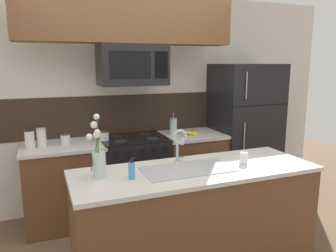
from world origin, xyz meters
The scene contains 21 objects.
ground_plane centered at (0.00, 0.00, 0.00)m, with size 10.00×10.00×0.00m, color brown.
rear_partition centered at (0.30, 1.28, 1.30)m, with size 5.20×0.10×2.60m, color silver.
splash_band centered at (0.00, 1.22, 1.15)m, with size 3.15×0.01×0.48m, color #332319.
back_counter_left centered at (-0.79, 0.90, 0.46)m, with size 0.86×0.65×0.91m.
back_counter_right centered at (0.75, 0.90, 0.46)m, with size 0.77×0.65×0.91m.
stove_range centered at (0.00, 0.90, 0.46)m, with size 0.76×0.64×0.93m.
microwave centered at (0.00, 0.88, 1.75)m, with size 0.74×0.40×0.45m.
upper_cabinet_band centered at (-0.04, 0.85, 2.28)m, with size 2.33×0.34×0.60m, color brown.
refrigerator centered at (1.52, 0.92, 0.88)m, with size 0.81×0.74×1.76m.
storage_jar_tall centered at (-1.11, 0.88, 1.01)m, with size 0.10×0.10×0.20m.
storage_jar_medium centered at (-0.99, 0.90, 1.01)m, with size 0.10×0.10×0.19m.
storage_jar_short centered at (-0.75, 0.92, 0.97)m, with size 0.10×0.10×0.11m.
storage_jar_squat centered at (-0.34, 0.90, 0.97)m, with size 0.11×0.11×0.12m.
banana_bunch centered at (0.73, 0.84, 0.93)m, with size 0.19×0.13×0.08m.
french_press centered at (0.53, 0.96, 1.01)m, with size 0.09×0.09×0.27m.
island_counter centered at (0.19, -0.35, 0.46)m, with size 2.05×0.73×0.91m.
kitchen_sink centered at (0.12, -0.35, 0.84)m, with size 0.76×0.39×0.16m.
sink_faucet centered at (0.12, -0.16, 1.11)m, with size 0.14×0.14×0.31m.
dish_soap_bottle centered at (-0.38, -0.39, 0.98)m, with size 0.06×0.05×0.16m.
drinking_glass centered at (0.63, -0.39, 0.96)m, with size 0.07×0.07×0.10m.
flower_vase centered at (-0.60, -0.27, 1.06)m, with size 0.14×0.11×0.49m.
Camera 1 is at (-0.99, -2.69, 1.77)m, focal length 35.00 mm.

